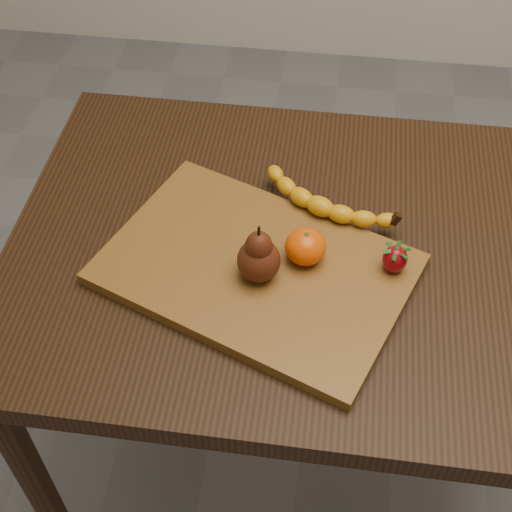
# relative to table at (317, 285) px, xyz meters

# --- Properties ---
(ground) EXTENTS (3.50, 3.50, 0.00)m
(ground) POSITION_rel_table_xyz_m (0.00, 0.00, -0.66)
(ground) COLOR slate
(ground) RESTS_ON ground
(table) EXTENTS (1.00, 0.70, 0.76)m
(table) POSITION_rel_table_xyz_m (0.00, 0.00, 0.00)
(table) COLOR black
(table) RESTS_ON ground
(cutting_board) EXTENTS (0.53, 0.44, 0.02)m
(cutting_board) POSITION_rel_table_xyz_m (-0.09, -0.07, 0.11)
(cutting_board) COLOR brown
(cutting_board) RESTS_ON table
(banana) EXTENTS (0.21, 0.13, 0.03)m
(banana) POSITION_rel_table_xyz_m (-0.01, 0.05, 0.13)
(banana) COLOR #DF9C0A
(banana) RESTS_ON cutting_board
(pear) EXTENTS (0.07, 0.07, 0.10)m
(pear) POSITION_rel_table_xyz_m (-0.09, -0.09, 0.17)
(pear) COLOR #491C0B
(pear) RESTS_ON cutting_board
(mandarin) EXTENTS (0.07, 0.07, 0.05)m
(mandarin) POSITION_rel_table_xyz_m (-0.02, -0.05, 0.14)
(mandarin) COLOR #DF4902
(mandarin) RESTS_ON cutting_board
(strawberry) EXTENTS (0.05, 0.05, 0.05)m
(strawberry) POSITION_rel_table_xyz_m (0.11, -0.05, 0.14)
(strawberry) COLOR maroon
(strawberry) RESTS_ON cutting_board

